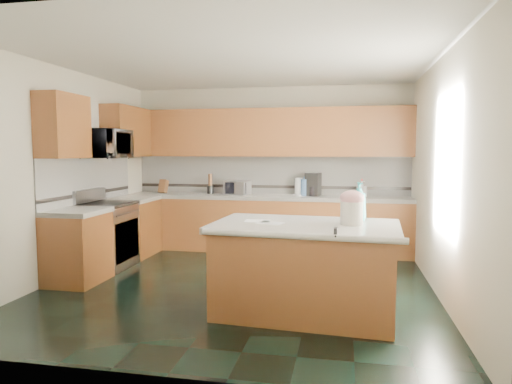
% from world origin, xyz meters
% --- Properties ---
extents(floor, '(4.60, 4.60, 0.00)m').
position_xyz_m(floor, '(0.00, 0.00, 0.00)').
color(floor, black).
rests_on(floor, ground).
extents(ceiling, '(4.60, 4.60, 0.00)m').
position_xyz_m(ceiling, '(0.00, 0.00, 2.70)').
color(ceiling, white).
rests_on(ceiling, ground).
extents(wall_back, '(4.60, 0.04, 2.70)m').
position_xyz_m(wall_back, '(0.00, 2.32, 1.35)').
color(wall_back, beige).
rests_on(wall_back, ground).
extents(wall_front, '(4.60, 0.04, 2.70)m').
position_xyz_m(wall_front, '(0.00, -2.32, 1.35)').
color(wall_front, beige).
rests_on(wall_front, ground).
extents(wall_left, '(0.04, 4.60, 2.70)m').
position_xyz_m(wall_left, '(-2.32, 0.00, 1.35)').
color(wall_left, beige).
rests_on(wall_left, ground).
extents(wall_right, '(0.04, 4.60, 2.70)m').
position_xyz_m(wall_right, '(2.32, 0.00, 1.35)').
color(wall_right, beige).
rests_on(wall_right, ground).
extents(back_base_cab, '(4.60, 0.60, 0.86)m').
position_xyz_m(back_base_cab, '(0.00, 2.00, 0.43)').
color(back_base_cab, '#391D0A').
rests_on(back_base_cab, ground).
extents(back_countertop, '(4.60, 0.64, 0.06)m').
position_xyz_m(back_countertop, '(0.00, 2.00, 0.89)').
color(back_countertop, white).
rests_on(back_countertop, back_base_cab).
extents(back_upper_cab, '(4.60, 0.33, 0.78)m').
position_xyz_m(back_upper_cab, '(0.00, 2.13, 1.94)').
color(back_upper_cab, '#391D0A').
rests_on(back_upper_cab, wall_back).
extents(back_backsplash, '(4.60, 0.02, 0.63)m').
position_xyz_m(back_backsplash, '(0.00, 2.29, 1.24)').
color(back_backsplash, silver).
rests_on(back_backsplash, back_countertop).
extents(back_accent_band, '(4.60, 0.01, 0.05)m').
position_xyz_m(back_accent_band, '(0.00, 2.28, 1.04)').
color(back_accent_band, black).
rests_on(back_accent_band, back_countertop).
extents(left_base_cab_rear, '(0.60, 0.82, 0.86)m').
position_xyz_m(left_base_cab_rear, '(-2.00, 1.29, 0.43)').
color(left_base_cab_rear, '#391D0A').
rests_on(left_base_cab_rear, ground).
extents(left_counter_rear, '(0.64, 0.82, 0.06)m').
position_xyz_m(left_counter_rear, '(-2.00, 1.29, 0.89)').
color(left_counter_rear, white).
rests_on(left_counter_rear, left_base_cab_rear).
extents(left_base_cab_front, '(0.60, 0.72, 0.86)m').
position_xyz_m(left_base_cab_front, '(-2.00, -0.24, 0.43)').
color(left_base_cab_front, '#391D0A').
rests_on(left_base_cab_front, ground).
extents(left_counter_front, '(0.64, 0.72, 0.06)m').
position_xyz_m(left_counter_front, '(-2.00, -0.24, 0.89)').
color(left_counter_front, white).
rests_on(left_counter_front, left_base_cab_front).
extents(left_backsplash, '(0.02, 2.30, 0.63)m').
position_xyz_m(left_backsplash, '(-2.29, 0.55, 1.24)').
color(left_backsplash, silver).
rests_on(left_backsplash, wall_left).
extents(left_accent_band, '(0.01, 2.30, 0.05)m').
position_xyz_m(left_accent_band, '(-2.28, 0.55, 1.04)').
color(left_accent_band, black).
rests_on(left_accent_band, wall_left).
extents(left_upper_cab_rear, '(0.33, 1.09, 0.78)m').
position_xyz_m(left_upper_cab_rear, '(-2.13, 1.42, 1.94)').
color(left_upper_cab_rear, '#391D0A').
rests_on(left_upper_cab_rear, wall_left).
extents(left_upper_cab_front, '(0.33, 0.72, 0.78)m').
position_xyz_m(left_upper_cab_front, '(-2.13, -0.24, 1.94)').
color(left_upper_cab_front, '#391D0A').
rests_on(left_upper_cab_front, wall_left).
extents(range_body, '(0.60, 0.76, 0.88)m').
position_xyz_m(range_body, '(-2.00, 0.50, 0.44)').
color(range_body, '#B7B7BC').
rests_on(range_body, ground).
extents(range_oven_door, '(0.02, 0.68, 0.55)m').
position_xyz_m(range_oven_door, '(-1.71, 0.50, 0.40)').
color(range_oven_door, black).
rests_on(range_oven_door, range_body).
extents(range_cooktop, '(0.62, 0.78, 0.04)m').
position_xyz_m(range_cooktop, '(-2.00, 0.50, 0.90)').
color(range_cooktop, black).
rests_on(range_cooktop, range_body).
extents(range_handle, '(0.02, 0.66, 0.02)m').
position_xyz_m(range_handle, '(-1.68, 0.50, 0.78)').
color(range_handle, '#B7B7BC').
rests_on(range_handle, range_body).
extents(range_backguard, '(0.06, 0.76, 0.18)m').
position_xyz_m(range_backguard, '(-2.26, 0.50, 1.02)').
color(range_backguard, '#B7B7BC').
rests_on(range_backguard, range_body).
extents(microwave, '(0.50, 0.73, 0.41)m').
position_xyz_m(microwave, '(-2.00, 0.50, 1.73)').
color(microwave, '#B7B7BC').
rests_on(microwave, wall_left).
extents(island_base, '(1.79, 1.10, 0.86)m').
position_xyz_m(island_base, '(0.87, -0.80, 0.43)').
color(island_base, '#391D0A').
rests_on(island_base, ground).
extents(island_top, '(1.89, 1.21, 0.06)m').
position_xyz_m(island_top, '(0.87, -0.80, 0.89)').
color(island_top, white).
rests_on(island_top, island_base).
extents(island_bullnose, '(1.82, 0.19, 0.06)m').
position_xyz_m(island_bullnose, '(0.87, -1.34, 0.89)').
color(island_bullnose, white).
rests_on(island_bullnose, island_base).
extents(treat_jar, '(0.27, 0.27, 0.23)m').
position_xyz_m(treat_jar, '(1.32, -0.79, 1.03)').
color(treat_jar, silver).
rests_on(treat_jar, island_top).
extents(treat_jar_lid, '(0.24, 0.24, 0.15)m').
position_xyz_m(treat_jar_lid, '(1.32, -0.79, 1.18)').
color(treat_jar_lid, pink).
rests_on(treat_jar_lid, treat_jar).
extents(treat_jar_knob, '(0.08, 0.03, 0.03)m').
position_xyz_m(treat_jar_knob, '(1.32, -0.79, 1.23)').
color(treat_jar_knob, tan).
rests_on(treat_jar_knob, treat_jar_lid).
extents(treat_jar_knob_end_l, '(0.04, 0.04, 0.04)m').
position_xyz_m(treat_jar_knob_end_l, '(1.28, -0.79, 1.23)').
color(treat_jar_knob_end_l, tan).
rests_on(treat_jar_knob_end_l, treat_jar_lid).
extents(treat_jar_knob_end_r, '(0.04, 0.04, 0.04)m').
position_xyz_m(treat_jar_knob_end_r, '(1.36, -0.79, 1.23)').
color(treat_jar_knob_end_r, tan).
rests_on(treat_jar_knob_end_r, treat_jar_lid).
extents(soap_bottle_island, '(0.20, 0.20, 0.39)m').
position_xyz_m(soap_bottle_island, '(1.40, -0.50, 1.12)').
color(soap_bottle_island, '#31AFB8').
rests_on(soap_bottle_island, island_top).
extents(paper_sheet_a, '(0.30, 0.25, 0.00)m').
position_xyz_m(paper_sheet_a, '(0.53, -0.85, 0.92)').
color(paper_sheet_a, white).
rests_on(paper_sheet_a, island_top).
extents(paper_sheet_b, '(0.27, 0.21, 0.00)m').
position_xyz_m(paper_sheet_b, '(0.38, -0.74, 0.92)').
color(paper_sheet_b, white).
rests_on(paper_sheet_b, island_top).
extents(clamp_body, '(0.03, 0.10, 0.09)m').
position_xyz_m(clamp_body, '(1.18, -1.32, 0.93)').
color(clamp_body, black).
rests_on(clamp_body, island_top).
extents(clamp_handle, '(0.02, 0.07, 0.02)m').
position_xyz_m(clamp_handle, '(1.18, -1.38, 0.91)').
color(clamp_handle, black).
rests_on(clamp_handle, island_top).
extents(knife_block, '(0.15, 0.19, 0.25)m').
position_xyz_m(knife_block, '(-1.80, 2.05, 1.03)').
color(knife_block, '#472814').
rests_on(knife_block, back_countertop).
extents(utensil_crock, '(0.11, 0.11, 0.14)m').
position_xyz_m(utensil_crock, '(-0.98, 2.08, 0.99)').
color(utensil_crock, black).
rests_on(utensil_crock, back_countertop).
extents(utensil_bundle, '(0.06, 0.06, 0.20)m').
position_xyz_m(utensil_bundle, '(-0.98, 2.08, 1.16)').
color(utensil_bundle, '#472814').
rests_on(utensil_bundle, utensil_crock).
extents(toaster_oven, '(0.45, 0.37, 0.23)m').
position_xyz_m(toaster_oven, '(-0.50, 2.05, 1.03)').
color(toaster_oven, '#B7B7BC').
rests_on(toaster_oven, back_countertop).
extents(toaster_oven_door, '(0.35, 0.01, 0.19)m').
position_xyz_m(toaster_oven_door, '(-0.50, 1.92, 1.03)').
color(toaster_oven_door, black).
rests_on(toaster_oven_door, toaster_oven).
extents(paper_towel, '(0.13, 0.13, 0.28)m').
position_xyz_m(paper_towel, '(0.52, 2.10, 1.06)').
color(paper_towel, white).
rests_on(paper_towel, back_countertop).
extents(paper_towel_base, '(0.19, 0.19, 0.01)m').
position_xyz_m(paper_towel_base, '(0.52, 2.10, 0.93)').
color(paper_towel_base, '#B7B7BC').
rests_on(paper_towel_base, back_countertop).
extents(water_jug, '(0.16, 0.16, 0.27)m').
position_xyz_m(water_jug, '(0.64, 2.06, 1.05)').
color(water_jug, '#4A73AD').
rests_on(water_jug, back_countertop).
extents(water_jug_neck, '(0.08, 0.08, 0.04)m').
position_xyz_m(water_jug_neck, '(0.64, 2.06, 1.21)').
color(water_jug_neck, '#4A73AD').
rests_on(water_jug_neck, water_jug).
extents(coffee_maker, '(0.26, 0.28, 0.37)m').
position_xyz_m(coffee_maker, '(0.75, 2.08, 1.10)').
color(coffee_maker, black).
rests_on(coffee_maker, back_countertop).
extents(coffee_carafe, '(0.15, 0.15, 0.15)m').
position_xyz_m(coffee_carafe, '(0.75, 2.03, 1.00)').
color(coffee_carafe, black).
rests_on(coffee_carafe, back_countertop).
extents(soap_bottle_back, '(0.16, 0.16, 0.25)m').
position_xyz_m(soap_bottle_back, '(1.52, 2.05, 1.05)').
color(soap_bottle_back, white).
rests_on(soap_bottle_back, back_countertop).
extents(soap_back_cap, '(0.02, 0.02, 0.03)m').
position_xyz_m(soap_back_cap, '(1.52, 2.05, 1.19)').
color(soap_back_cap, red).
rests_on(soap_back_cap, soap_bottle_back).
extents(window_light_proxy, '(0.02, 1.40, 1.10)m').
position_xyz_m(window_light_proxy, '(2.29, -0.20, 1.50)').
color(window_light_proxy, white).
rests_on(window_light_proxy, wall_right).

